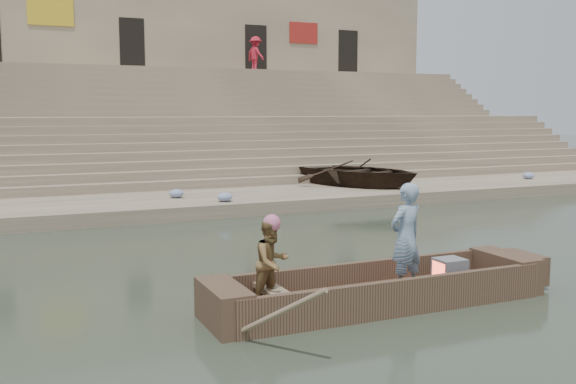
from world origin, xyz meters
TOP-DOWN VIEW (x-y plane):
  - ground at (0.00, 0.00)m, footprint 120.00×120.00m
  - lower_landing at (0.00, 8.00)m, footprint 32.00×4.00m
  - mid_landing at (0.00, 15.50)m, footprint 32.00×3.00m
  - upper_landing at (0.00, 22.50)m, footprint 32.00×3.00m
  - ghat_steps at (0.00, 17.19)m, footprint 32.00×11.00m
  - building_wall at (0.00, 26.50)m, footprint 32.00×5.07m
  - main_rowboat at (-3.40, -2.89)m, footprint 5.00×1.30m
  - rowboat_trim at (-3.20, -2.90)m, footprint 6.04×2.63m
  - standing_man at (-3.02, -3.04)m, footprint 0.71×0.55m
  - rowing_man at (-5.21, -2.88)m, footprint 0.74×0.66m
  - television at (-2.05, -2.89)m, footprint 0.46×0.42m
  - beached_rowboat at (2.94, 8.60)m, footprint 4.94×5.56m
  - pedestrian at (4.48, 22.70)m, footprint 1.04×1.39m
  - cloth_bundles at (1.83, 7.83)m, footprint 14.45×2.39m

SIDE VIEW (x-z plane):
  - ground at x=0.00m, z-range 0.00..0.00m
  - main_rowboat at x=-3.40m, z-range 0.00..0.22m
  - lower_landing at x=0.00m, z-range 0.00..0.40m
  - rowboat_trim at x=-3.20m, z-range -0.66..1.28m
  - television at x=-2.05m, z-range 0.22..0.62m
  - cloth_bundles at x=1.83m, z-range 0.40..0.66m
  - rowing_man at x=-5.21m, z-range 0.22..1.49m
  - beached_rowboat at x=2.94m, z-range 0.40..1.35m
  - standing_man at x=-3.02m, z-range 0.22..1.94m
  - mid_landing at x=0.00m, z-range 0.00..2.80m
  - ghat_steps at x=0.00m, z-range -0.80..4.40m
  - upper_landing at x=0.00m, z-range 0.00..5.20m
  - building_wall at x=0.00m, z-range 0.00..11.20m
  - pedestrian at x=4.48m, z-range 5.20..7.11m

